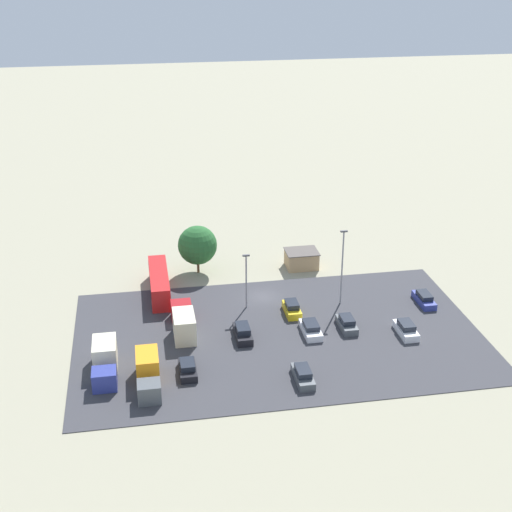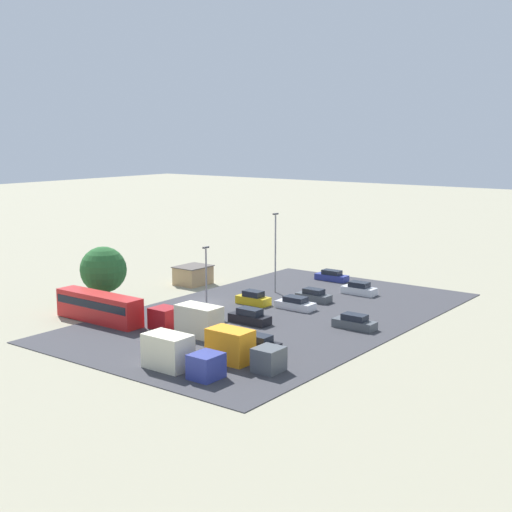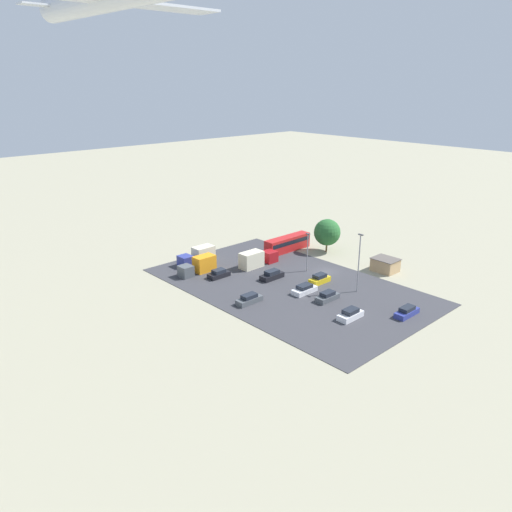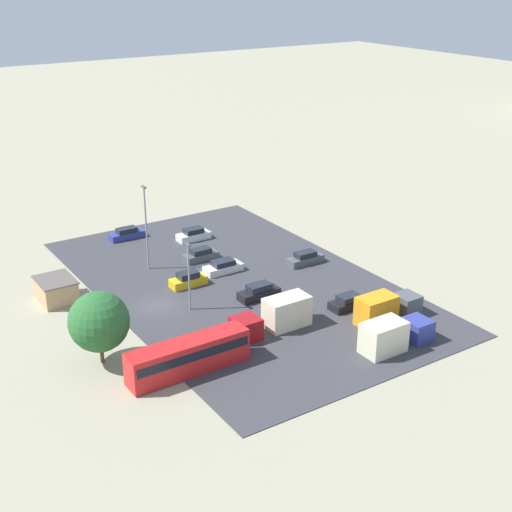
{
  "view_description": "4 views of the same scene",
  "coord_description": "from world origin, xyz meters",
  "px_view_note": "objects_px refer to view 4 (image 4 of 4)",
  "views": [
    {
      "loc": [
        15.47,
        83.17,
        43.66
      ],
      "look_at": [
        4.88,
        22.48,
        16.24
      ],
      "focal_mm": 50.0,
      "sensor_mm": 36.0,
      "label": 1
    },
    {
      "loc": [
        63.21,
        55.47,
        20.27
      ],
      "look_at": [
        4.03,
        10.76,
        7.45
      ],
      "focal_mm": 50.0,
      "sensor_mm": 36.0,
      "label": 2
    },
    {
      "loc": [
        -55.6,
        69.19,
        33.93
      ],
      "look_at": [
        4.89,
        13.54,
        5.13
      ],
      "focal_mm": 35.0,
      "sensor_mm": 36.0,
      "label": 3
    },
    {
      "loc": [
        62.83,
        -28.42,
        33.95
      ],
      "look_at": [
        4.79,
        9.45,
        5.34
      ],
      "focal_mm": 50.0,
      "sensor_mm": 36.0,
      "label": 4
    }
  ],
  "objects_px": {
    "parked_car_3": "(188,280)",
    "parked_car_5": "(305,258)",
    "shed_building": "(56,290)",
    "parked_car_2": "(348,302)",
    "bus": "(188,355)",
    "parked_truck_1": "(385,308)",
    "parked_car_7": "(127,234)",
    "parked_truck_0": "(276,316)",
    "parked_truck_2": "(393,335)",
    "parked_car_0": "(201,255)",
    "parked_car_4": "(194,235)",
    "parked_car_6": "(259,292)",
    "parked_car_1": "(223,267)"
  },
  "relations": [
    {
      "from": "parked_car_0",
      "to": "parked_car_4",
      "type": "distance_m",
      "value": 7.12
    },
    {
      "from": "shed_building",
      "to": "parked_truck_1",
      "type": "relative_size",
      "value": 0.63
    },
    {
      "from": "parked_car_4",
      "to": "parked_truck_0",
      "type": "height_order",
      "value": "parked_truck_0"
    },
    {
      "from": "bus",
      "to": "parked_car_6",
      "type": "bearing_deg",
      "value": 124.2
    },
    {
      "from": "parked_car_4",
      "to": "parked_car_6",
      "type": "height_order",
      "value": "parked_car_6"
    },
    {
      "from": "parked_truck_0",
      "to": "parked_truck_2",
      "type": "relative_size",
      "value": 1.11
    },
    {
      "from": "parked_car_0",
      "to": "parked_car_7",
      "type": "distance_m",
      "value": 12.71
    },
    {
      "from": "bus",
      "to": "parked_truck_1",
      "type": "distance_m",
      "value": 21.48
    },
    {
      "from": "bus",
      "to": "parked_car_3",
      "type": "height_order",
      "value": "bus"
    },
    {
      "from": "parked_car_0",
      "to": "parked_truck_1",
      "type": "relative_size",
      "value": 0.59
    },
    {
      "from": "parked_car_3",
      "to": "parked_truck_2",
      "type": "bearing_deg",
      "value": -157.61
    },
    {
      "from": "parked_car_2",
      "to": "parked_truck_2",
      "type": "bearing_deg",
      "value": -12.62
    },
    {
      "from": "parked_car_7",
      "to": "parked_truck_0",
      "type": "relative_size",
      "value": 0.55
    },
    {
      "from": "parked_car_1",
      "to": "parked_truck_1",
      "type": "xyz_separation_m",
      "value": [
        19.7,
        7.44,
        0.77
      ]
    },
    {
      "from": "parked_car_1",
      "to": "parked_car_6",
      "type": "height_order",
      "value": "parked_car_6"
    },
    {
      "from": "parked_truck_0",
      "to": "parked_car_1",
      "type": "bearing_deg",
      "value": -10.9
    },
    {
      "from": "parked_car_4",
      "to": "parked_car_3",
      "type": "bearing_deg",
      "value": -30.9
    },
    {
      "from": "parked_car_0",
      "to": "parked_car_6",
      "type": "distance_m",
      "value": 12.89
    },
    {
      "from": "parked_car_0",
      "to": "parked_car_1",
      "type": "height_order",
      "value": "parked_car_0"
    },
    {
      "from": "bus",
      "to": "parked_car_7",
      "type": "distance_m",
      "value": 35.11
    },
    {
      "from": "parked_car_4",
      "to": "parked_car_7",
      "type": "xyz_separation_m",
      "value": [
        -5.22,
        -7.18,
        -0.05
      ]
    },
    {
      "from": "shed_building",
      "to": "parked_car_6",
      "type": "height_order",
      "value": "shed_building"
    },
    {
      "from": "bus",
      "to": "parked_car_1",
      "type": "xyz_separation_m",
      "value": [
        -17.46,
        13.92,
        -1.06
      ]
    },
    {
      "from": "parked_car_7",
      "to": "parked_truck_0",
      "type": "xyz_separation_m",
      "value": [
        31.6,
        2.12,
        0.81
      ]
    },
    {
      "from": "parked_car_7",
      "to": "parked_car_2",
      "type": "bearing_deg",
      "value": -160.57
    },
    {
      "from": "parked_car_6",
      "to": "parked_truck_0",
      "type": "bearing_deg",
      "value": 159.68
    },
    {
      "from": "parked_car_3",
      "to": "parked_car_5",
      "type": "bearing_deg",
      "value": -97.97
    },
    {
      "from": "parked_car_0",
      "to": "parked_car_1",
      "type": "distance_m",
      "value": 4.66
    },
    {
      "from": "parked_car_0",
      "to": "parked_car_6",
      "type": "relative_size",
      "value": 0.93
    },
    {
      "from": "parked_car_6",
      "to": "parked_truck_2",
      "type": "distance_m",
      "value": 16.7
    },
    {
      "from": "bus",
      "to": "parked_car_6",
      "type": "distance_m",
      "value": 16.41
    },
    {
      "from": "parked_car_7",
      "to": "parked_truck_2",
      "type": "xyz_separation_m",
      "value": [
        40.78,
        9.27,
        0.78
      ]
    },
    {
      "from": "bus",
      "to": "parked_car_7",
      "type": "height_order",
      "value": "bus"
    },
    {
      "from": "shed_building",
      "to": "parked_car_2",
      "type": "height_order",
      "value": "shed_building"
    },
    {
      "from": "parked_car_4",
      "to": "parked_car_6",
      "type": "xyz_separation_m",
      "value": [
        19.52,
        -2.52,
        0.02
      ]
    },
    {
      "from": "parked_car_2",
      "to": "parked_car_5",
      "type": "distance_m",
      "value": 12.63
    },
    {
      "from": "parked_car_3",
      "to": "parked_car_5",
      "type": "xyz_separation_m",
      "value": [
        2.09,
        14.93,
        -0.05
      ]
    },
    {
      "from": "parked_car_0",
      "to": "parked_car_7",
      "type": "relative_size",
      "value": 0.93
    },
    {
      "from": "parked_car_5",
      "to": "parked_truck_0",
      "type": "bearing_deg",
      "value": -46.63
    },
    {
      "from": "parked_car_1",
      "to": "parked_car_7",
      "type": "height_order",
      "value": "parked_car_7"
    },
    {
      "from": "parked_car_5",
      "to": "parked_truck_0",
      "type": "height_order",
      "value": "parked_truck_0"
    },
    {
      "from": "parked_car_0",
      "to": "parked_car_4",
      "type": "height_order",
      "value": "parked_car_4"
    },
    {
      "from": "shed_building",
      "to": "parked_car_5",
      "type": "bearing_deg",
      "value": 77.1
    },
    {
      "from": "shed_building",
      "to": "parked_car_2",
      "type": "distance_m",
      "value": 31.38
    },
    {
      "from": "parked_car_1",
      "to": "parked_car_4",
      "type": "height_order",
      "value": "parked_car_4"
    },
    {
      "from": "parked_car_5",
      "to": "parked_truck_1",
      "type": "relative_size",
      "value": 0.62
    },
    {
      "from": "bus",
      "to": "parked_truck_2",
      "type": "bearing_deg",
      "value": 69.39
    },
    {
      "from": "parked_car_0",
      "to": "parked_car_2",
      "type": "relative_size",
      "value": 1.05
    },
    {
      "from": "parked_car_4",
      "to": "parked_truck_1",
      "type": "bearing_deg",
      "value": 9.7
    },
    {
      "from": "parked_car_3",
      "to": "parked_truck_1",
      "type": "bearing_deg",
      "value": -145.51
    }
  ]
}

